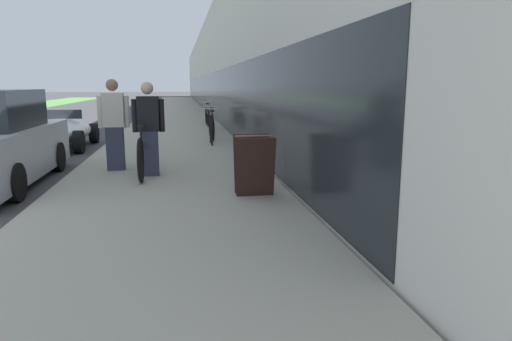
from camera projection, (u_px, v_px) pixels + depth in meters
sidewalk_slab at (176, 114)px, 26.21m from camera, size 3.71×70.00×0.13m
storefront_facade at (267, 71)px, 34.58m from camera, size 10.01×70.00×5.62m
tandem_bicycle at (145, 151)px, 8.54m from camera, size 0.52×2.64×0.95m
person_rider at (149, 129)px, 8.16m from camera, size 0.57×0.22×1.68m
person_bystander at (114, 125)px, 8.70m from camera, size 0.59×0.23×1.73m
bike_rack_hoop at (211, 126)px, 12.50m from camera, size 0.05×0.60×0.84m
cruiser_bike_nearest at (211, 126)px, 13.88m from camera, size 0.52×1.82×0.90m
cruiser_bike_middle at (211, 121)px, 16.26m from camera, size 0.52×1.70×0.85m
cruiser_bike_farthest at (207, 116)px, 18.29m from camera, size 0.52×1.79×0.93m
sandwich_board_sign at (254, 165)px, 6.80m from camera, size 0.56×0.56×0.90m
vintage_roadster_curbside at (58, 132)px, 12.68m from camera, size 1.76×3.81×1.05m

